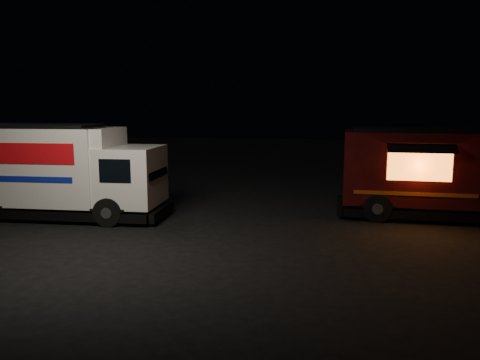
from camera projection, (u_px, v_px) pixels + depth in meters
name	position (u px, v px, depth m)	size (l,w,h in m)	color
ground	(179.00, 227.00, 14.33)	(80.00, 80.00, 0.00)	black
white_truck	(64.00, 171.00, 15.42)	(6.79, 2.32, 3.08)	silver
red_truck	(437.00, 173.00, 15.32)	(6.35, 2.34, 2.95)	#3E0B0F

